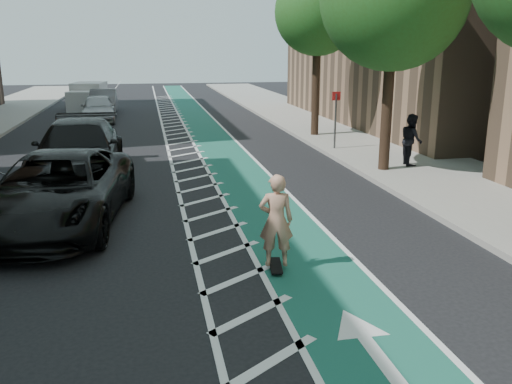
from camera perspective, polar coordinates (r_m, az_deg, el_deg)
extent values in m
plane|color=black|center=(10.12, -10.45, -9.76)|extent=(120.00, 120.00, 0.00)
cube|color=#1A5D53|center=(19.89, -2.42, 2.76)|extent=(2.00, 90.00, 0.01)
cube|color=silver|center=(19.72, -6.74, 2.56)|extent=(1.40, 90.00, 0.01)
cube|color=gray|center=(21.83, 14.71, 3.56)|extent=(5.00, 90.00, 0.15)
cube|color=gray|center=(20.88, 8.64, 3.39)|extent=(0.12, 90.00, 0.16)
cylinder|color=#382619|center=(19.05, 13.37, 8.53)|extent=(0.36, 0.36, 4.40)
cylinder|color=#382619|center=(26.50, 6.12, 10.52)|extent=(0.36, 0.36, 4.40)
sphere|color=#27551C|center=(26.48, 6.35, 18.31)|extent=(4.20, 4.20, 4.20)
cylinder|color=#4C4C4C|center=(22.74, 8.35, 7.20)|extent=(0.08, 0.08, 2.40)
cube|color=red|center=(22.62, 8.45, 9.96)|extent=(0.35, 0.02, 0.35)
cube|color=black|center=(10.63, 2.08, -7.73)|extent=(0.35, 0.82, 0.03)
cylinder|color=black|center=(10.89, 1.54, -7.50)|extent=(0.04, 0.07, 0.06)
cylinder|color=black|center=(10.90, 2.40, -7.48)|extent=(0.04, 0.07, 0.06)
cylinder|color=black|center=(10.40, 1.74, -8.61)|extent=(0.04, 0.07, 0.06)
cylinder|color=black|center=(10.42, 2.64, -8.59)|extent=(0.04, 0.07, 0.06)
imported|color=tan|center=(10.31, 2.13, -3.01)|extent=(0.72, 0.53, 1.81)
imported|color=black|center=(13.87, -20.18, 0.20)|extent=(3.66, 6.64, 1.76)
imported|color=black|center=(18.83, -18.18, 4.24)|extent=(2.69, 6.51, 1.88)
imported|color=#A4A5A9|center=(33.35, -16.28, 8.47)|extent=(2.09, 4.75, 1.59)
imported|color=#5E5D63|center=(37.85, -15.76, 9.18)|extent=(1.70, 4.76, 1.56)
imported|color=black|center=(20.00, 16.03, 5.33)|extent=(0.82, 0.98, 1.82)
cube|color=silver|center=(40.97, -17.10, 9.68)|extent=(2.41, 3.20, 1.85)
cube|color=silver|center=(38.85, -17.81, 9.03)|extent=(2.03, 1.71, 1.38)
cylinder|color=black|center=(38.74, -19.10, 8.36)|extent=(0.32, 0.67, 0.65)
cylinder|color=black|center=(38.33, -16.68, 8.49)|extent=(0.32, 0.67, 0.65)
cylinder|color=black|center=(41.94, -17.93, 8.89)|extent=(0.32, 0.67, 0.65)
cylinder|color=black|center=(41.56, -15.68, 9.01)|extent=(0.32, 0.67, 0.65)
cylinder|color=#F25B0C|center=(18.72, -17.88, 2.74)|extent=(0.54, 0.54, 0.94)
cylinder|color=silver|center=(18.75, -17.84, 2.27)|extent=(0.56, 0.56, 0.13)
cylinder|color=silver|center=(18.69, -17.91, 3.14)|extent=(0.56, 0.56, 0.13)
cylinder|color=black|center=(18.81, -17.77, 1.40)|extent=(0.69, 0.69, 0.04)
cylinder|color=#F0560C|center=(23.78, -20.00, 5.09)|extent=(0.58, 0.58, 1.00)
cylinder|color=silver|center=(23.81, -19.96, 4.70)|extent=(0.59, 0.59, 0.13)
cylinder|color=silver|center=(23.76, -20.03, 5.43)|extent=(0.59, 0.59, 0.13)
cylinder|color=black|center=(23.86, -19.90, 3.96)|extent=(0.74, 0.74, 0.04)
cylinder|color=#DE470B|center=(24.25, -19.45, 5.30)|extent=(0.57, 0.57, 0.99)
cylinder|color=silver|center=(24.27, -19.42, 4.91)|extent=(0.58, 0.58, 0.13)
cylinder|color=silver|center=(24.22, -19.48, 5.63)|extent=(0.58, 0.58, 0.13)
cylinder|color=black|center=(24.32, -19.35, 4.20)|extent=(0.73, 0.73, 0.04)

